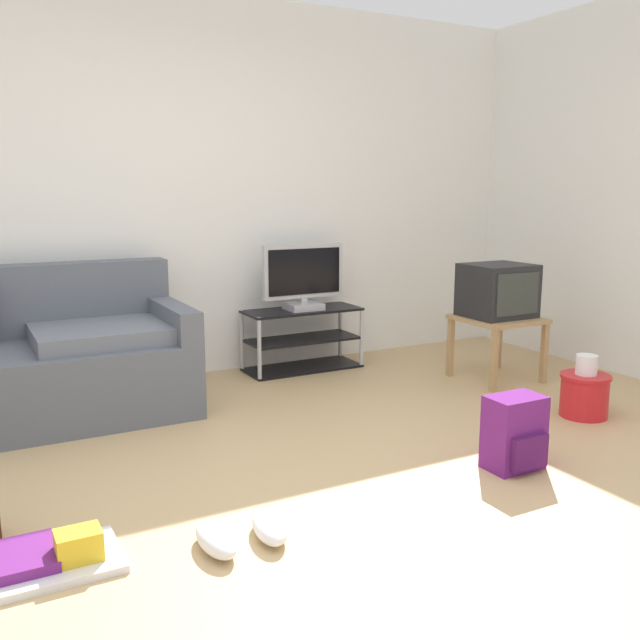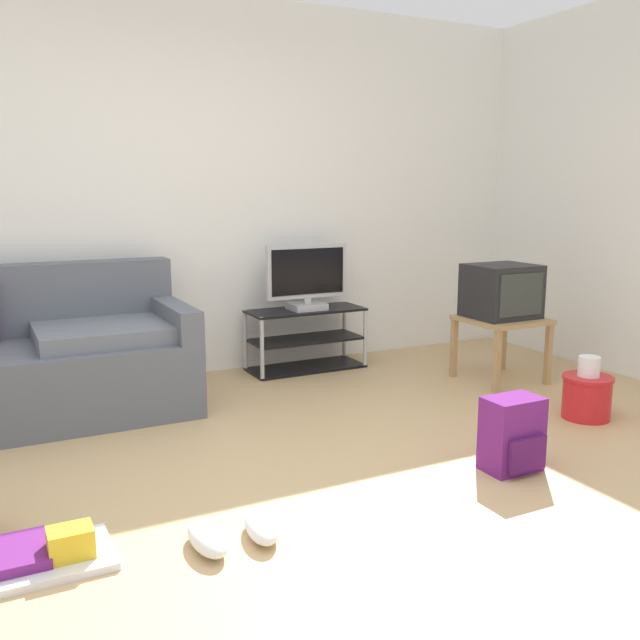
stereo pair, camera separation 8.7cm
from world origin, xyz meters
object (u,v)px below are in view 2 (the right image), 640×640
couch (5,365)px  flat_tv (307,278)px  crt_tv (502,291)px  backpack (512,435)px  tv_stand (306,339)px  floor_tray (44,554)px  cleaning_bucket (587,393)px  side_table (501,328)px  sneakers_pair (235,532)px

couch → flat_tv: bearing=6.8°
crt_tv → backpack: size_ratio=1.24×
tv_stand → flat_tv: bearing=-90.0°
floor_tray → couch: bearing=90.6°
crt_tv → floor_tray: 3.43m
couch → cleaning_bucket: couch is taller
side_table → backpack: 1.65m
side_table → cleaning_bucket: bearing=-96.6°
backpack → cleaning_bucket: (0.94, 0.39, -0.02)m
flat_tv → cleaning_bucket: 2.11m
tv_stand → cleaning_bucket: 2.06m
backpack → floor_tray: (-2.12, 0.11, -0.14)m
side_table → backpack: bearing=-129.4°
flat_tv → floor_tray: (-2.07, -2.06, -0.66)m
couch → side_table: bearing=-11.5°
backpack → cleaning_bucket: size_ratio=0.96×
sneakers_pair → floor_tray: (-0.68, 0.17, -0.00)m
sneakers_pair → floor_tray: bearing=166.3°
crt_tv → sneakers_pair: crt_tv is taller
couch → cleaning_bucket: (3.08, -1.53, -0.18)m
cleaning_bucket → flat_tv: bearing=119.2°
couch → side_table: (3.19, -0.65, 0.05)m
backpack → tv_stand: bearing=90.5°
sneakers_pair → floor_tray: floor_tray is taller
flat_tv → cleaning_bucket: flat_tv is taller
crt_tv → cleaning_bucket: 1.03m
side_table → sneakers_pair: bearing=-151.9°
flat_tv → cleaning_bucket: size_ratio=1.70×
sneakers_pair → side_table: bearing=28.1°
tv_stand → floor_tray: bearing=-134.8°
cleaning_bucket → floor_tray: 3.08m
crt_tv → floor_tray: bearing=-159.6°
couch → backpack: couch is taller
couch → cleaning_bucket: 3.45m
tv_stand → backpack: (0.05, -2.19, -0.05)m
couch → backpack: (2.14, -1.92, -0.16)m
couch → backpack: 2.88m
floor_tray → sneakers_pair: bearing=-13.7°
flat_tv → sneakers_pair: 2.71m
cleaning_bucket → floor_tray: cleaning_bucket is taller
cleaning_bucket → side_table: bearing=83.4°
couch → floor_tray: 1.84m
crt_tv → sneakers_pair: 2.89m
backpack → cleaning_bucket: 1.02m
side_table → crt_tv: 0.26m
couch → sneakers_pair: couch is taller
couch → side_table: 3.25m
tv_stand → flat_tv: flat_tv is taller
backpack → floor_tray: size_ratio=0.77×
flat_tv → crt_tv: bearing=-38.9°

